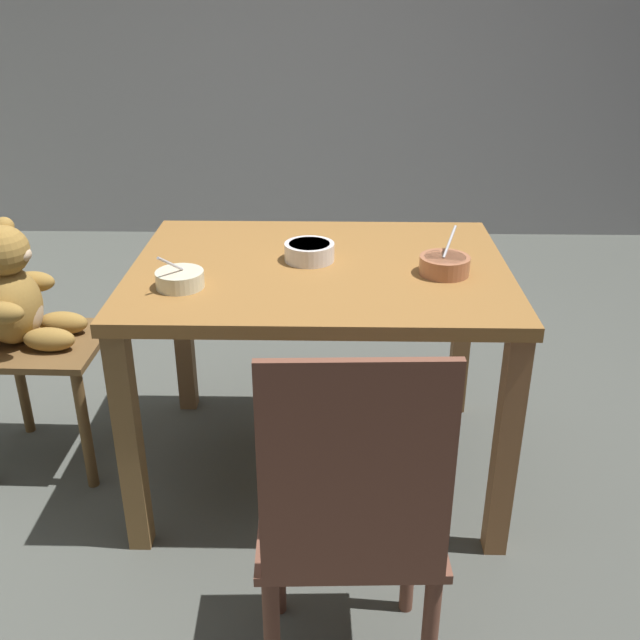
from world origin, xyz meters
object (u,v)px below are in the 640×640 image
at_px(teddy_chair_near_front, 351,493).
at_px(porridge_bowl_white_center, 309,251).
at_px(dining_table, 320,296).
at_px(porridge_bowl_terracotta_near_right, 444,265).
at_px(porridge_bowl_cream_near_left, 180,279).
at_px(teddy_chair_near_left, 17,308).

relative_size(teddy_chair_near_front, porridge_bowl_white_center, 6.16).
bearing_deg(porridge_bowl_white_center, dining_table, -50.26).
bearing_deg(porridge_bowl_terracotta_near_right, porridge_bowl_cream_near_left, -171.21).
xyz_separation_m(porridge_bowl_white_center, porridge_bowl_terracotta_near_right, (0.40, -0.10, -0.00)).
distance_m(dining_table, teddy_chair_near_left, 0.97).
xyz_separation_m(teddy_chair_near_front, porridge_bowl_terracotta_near_right, (0.28, 0.77, 0.22)).
relative_size(dining_table, teddy_chair_near_left, 1.21).
height_order(teddy_chair_near_front, porridge_bowl_white_center, teddy_chair_near_front).
distance_m(dining_table, porridge_bowl_cream_near_left, 0.44).
relative_size(teddy_chair_near_front, porridge_bowl_cream_near_left, 6.97).
bearing_deg(porridge_bowl_terracotta_near_right, porridge_bowl_white_center, 165.30).
bearing_deg(dining_table, porridge_bowl_white_center, 129.74).
height_order(teddy_chair_near_left, porridge_bowl_cream_near_left, teddy_chair_near_left).
relative_size(dining_table, porridge_bowl_white_center, 7.41).
distance_m(teddy_chair_near_left, porridge_bowl_cream_near_left, 0.65).
height_order(teddy_chair_near_front, porridge_bowl_cream_near_left, teddy_chair_near_front).
height_order(teddy_chair_near_left, porridge_bowl_terracotta_near_right, teddy_chair_near_left).
bearing_deg(porridge_bowl_cream_near_left, teddy_chair_near_front, -54.29).
xyz_separation_m(teddy_chair_near_front, porridge_bowl_white_center, (-0.11, 0.87, 0.22)).
bearing_deg(teddy_chair_near_left, porridge_bowl_cream_near_left, -19.96).
bearing_deg(dining_table, teddy_chair_near_front, -84.34).
xyz_separation_m(teddy_chair_near_left, porridge_bowl_terracotta_near_right, (1.33, -0.11, 0.20)).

